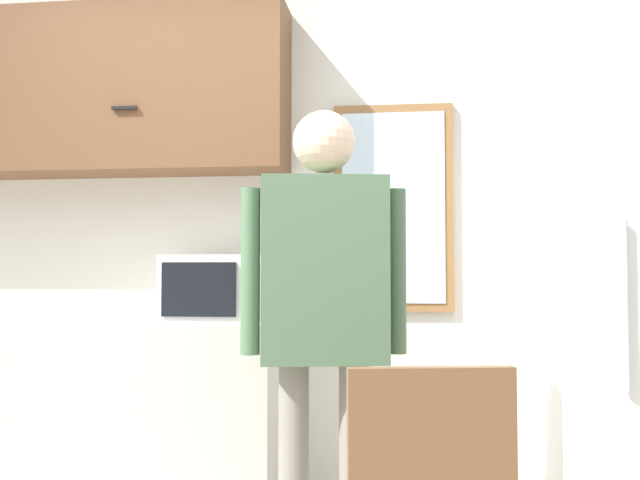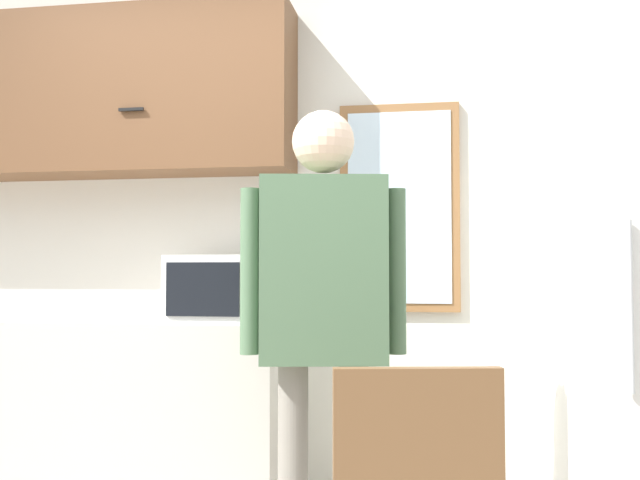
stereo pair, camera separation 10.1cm
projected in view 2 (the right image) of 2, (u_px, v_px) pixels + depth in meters
back_wall at (294, 230)px, 3.51m from camera, size 6.00×0.06×2.70m
counter at (53, 417)px, 3.34m from camera, size 2.22×0.58×0.92m
upper_cabinets at (72, 96)px, 3.53m from camera, size 2.22×0.33×0.80m
microwave at (225, 288)px, 3.20m from camera, size 0.46×0.39×0.29m
person at (323, 293)px, 2.59m from camera, size 0.60×0.30×1.74m
window at (399, 207)px, 3.39m from camera, size 0.57×0.05×0.99m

